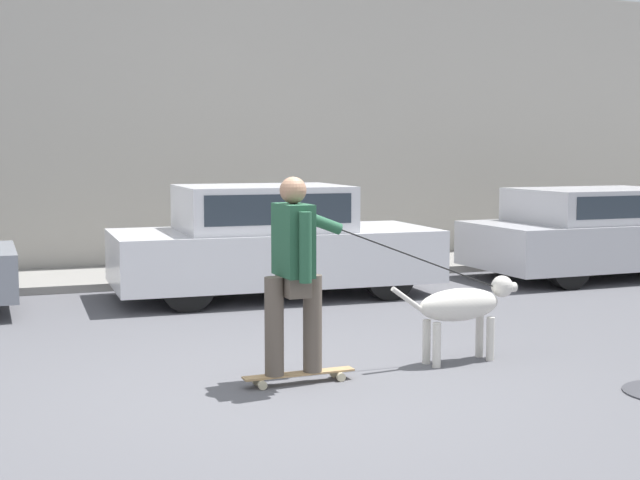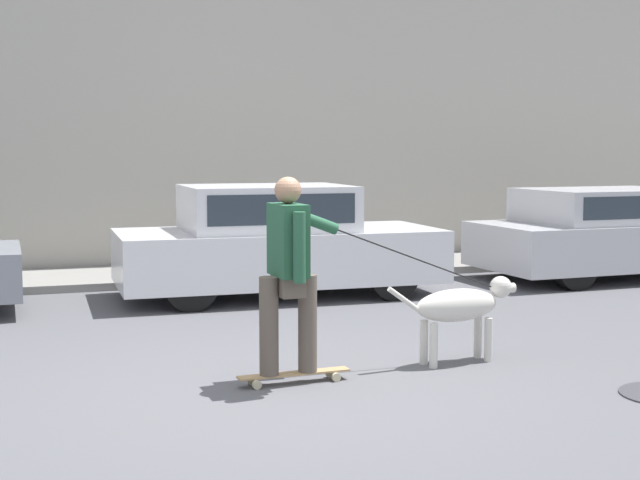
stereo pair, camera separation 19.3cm
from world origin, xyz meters
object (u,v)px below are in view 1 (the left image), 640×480
dog (463,306)px  skateboarder (295,267)px  parked_car_1 (271,243)px  parked_car_2 (603,233)px

dog → skateboarder: bearing=-179.3°
skateboarder → parked_car_1: bearing=73.6°
parked_car_1 → skateboarder: size_ratio=1.65×
parked_car_1 → parked_car_2: (4.97, -0.00, -0.03)m
parked_car_2 → dog: parked_car_2 is taller
parked_car_1 → dog: 3.93m
parked_car_1 → parked_car_2: 4.97m
parked_car_2 → parked_car_1: bearing=178.2°
dog → skateboarder: (-1.59, -0.20, 0.43)m
dog → skateboarder: size_ratio=0.52×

